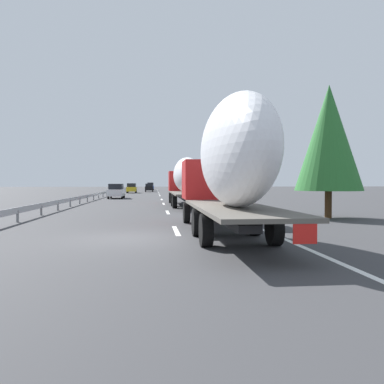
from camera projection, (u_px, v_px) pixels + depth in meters
ground_plane at (148, 197)px, 53.52m from camera, size 260.00×260.00×0.00m
lane_stripe_0 at (176, 231)px, 15.90m from camera, size 3.20×0.20×0.01m
lane_stripe_1 at (168, 212)px, 25.70m from camera, size 3.20×0.20×0.01m
lane_stripe_2 at (164, 204)px, 36.00m from camera, size 3.20×0.20×0.01m
lane_stripe_3 at (162, 199)px, 45.11m from camera, size 3.20×0.20×0.01m
lane_stripe_4 at (160, 196)px, 57.91m from camera, size 3.20×0.20×0.01m
lane_stripe_5 at (159, 194)px, 66.39m from camera, size 3.20×0.20×0.01m
lane_stripe_6 at (158, 192)px, 77.93m from camera, size 3.20×0.20×0.01m
lane_stripe_7 at (158, 192)px, 80.70m from camera, size 3.20×0.20×0.01m
lane_stripe_8 at (158, 191)px, 90.83m from camera, size 3.20×0.20×0.01m
lane_stripe_9 at (157, 189)px, 111.11m from camera, size 3.20×0.20×0.01m
edge_line_right at (184, 195)px, 59.04m from camera, size 110.00×0.20×0.01m
truck_lead at (186, 178)px, 32.59m from camera, size 14.33×2.55×4.07m
truck_trailing at (229, 163)px, 13.83m from camera, size 13.10×2.55×4.89m
car_black_suv at (149, 188)px, 82.76m from camera, size 4.32×1.75×1.77m
car_white_van at (116, 191)px, 48.16m from camera, size 4.63×1.90×1.85m
car_yellow_coupe at (132, 188)px, 73.22m from camera, size 4.72×1.83×1.86m
car_blue_sedan at (150, 186)px, 99.66m from camera, size 4.24×1.78×1.99m
road_sign at (193, 182)px, 57.51m from camera, size 0.10×0.90×2.93m
tree_0 at (203, 174)px, 86.94m from camera, size 3.88×3.88×5.86m
tree_1 at (221, 174)px, 58.43m from camera, size 3.52×3.52×5.32m
tree_2 at (329, 138)px, 21.38m from camera, size 3.73×3.73×7.50m
tree_3 at (210, 173)px, 74.13m from camera, size 3.63×3.63×6.21m
guardrail_median at (107, 192)px, 55.89m from camera, size 94.00×0.10×0.76m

